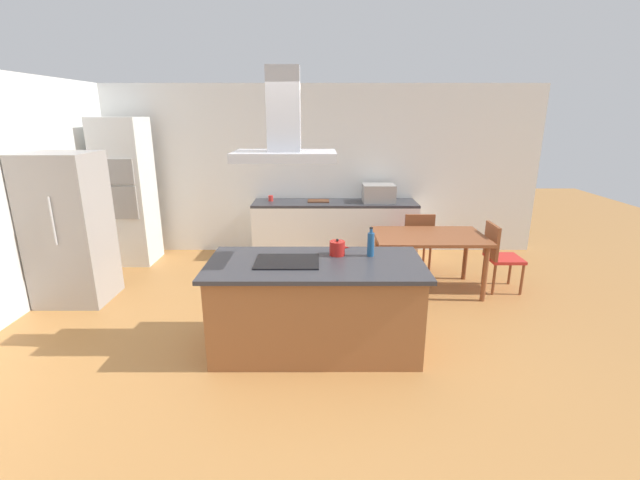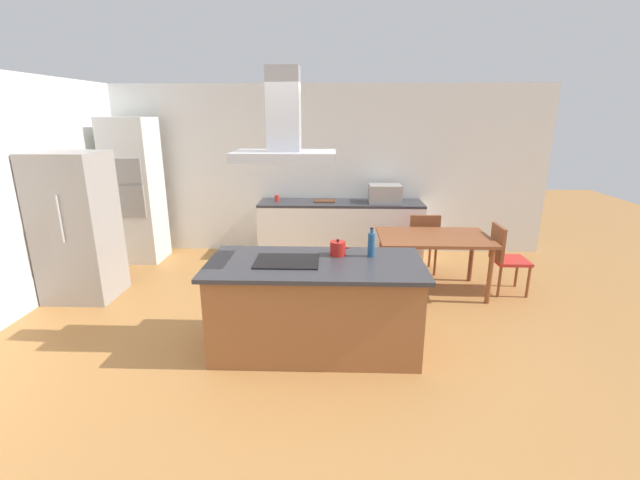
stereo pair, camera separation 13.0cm
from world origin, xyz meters
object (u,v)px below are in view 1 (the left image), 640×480
Objects in this scene: olive_oil_bottle at (372,244)px; chair_facing_back_wall at (418,239)px; tea_kettle at (338,248)px; refrigerator at (71,229)px; countertop_microwave at (380,193)px; cooktop at (288,261)px; dining_table at (430,241)px; coffee_mug_red at (272,198)px; wall_oven_stack at (128,192)px; range_hood at (285,131)px; cutting_board at (320,201)px; chair_at_right_end at (500,253)px.

olive_oil_bottle reaches higher than chair_facing_back_wall.
tea_kettle is at bearing 175.11° from olive_oil_bottle.
countertop_microwave is at bearing 23.40° from refrigerator.
dining_table is (1.72, 1.48, -0.24)m from cooktop.
olive_oil_bottle reaches higher than coffee_mug_red.
wall_oven_stack reaches higher than dining_table.
coffee_mug_red is 0.10× the size of range_hood.
range_hood is at bearing -95.56° from cutting_board.
cutting_board is 0.24× the size of dining_table.
dining_table is (0.48, -1.40, -0.37)m from countertop_microwave.
coffee_mug_red is 2.66m from dining_table.
dining_table is at bearing 40.79° from cooktop.
wall_oven_stack reaches higher than chair_facing_back_wall.
tea_kettle is at bearing -105.77° from countertop_microwave.
cutting_board is 0.38× the size of range_hood.
dining_table is at bearing -90.00° from chair_facing_back_wall.
countertop_microwave is 3.88m from wall_oven_stack.
chair_at_right_end is at bearing -45.01° from countertop_microwave.
olive_oil_bottle is 3.25× the size of coffee_mug_red.
wall_oven_stack is 2.47× the size of chair_facing_back_wall.
olive_oil_bottle is at bearing -125.08° from dining_table.
countertop_microwave is at bearing 123.35° from chair_facing_back_wall.
chair_at_right_end is (5.35, 0.31, -0.40)m from refrigerator.
coffee_mug_red is 0.26× the size of cutting_board.
coffee_mug_red reaches higher than dining_table.
cooktop reaches higher than dining_table.
chair_facing_back_wall is at bearing -56.65° from countertop_microwave.
tea_kettle is 0.15× the size of dining_table.
range_hood reaches higher than chair_facing_back_wall.
cutting_board is at bearing 30.38° from refrigerator.
refrigerator is at bearing 156.65° from range_hood.
range_hood is (0.00, 0.00, 1.20)m from cooktop.
olive_oil_bottle is 4.23m from wall_oven_stack.
tea_kettle is 1.25m from range_hood.
countertop_microwave is 0.56× the size of chair_facing_back_wall.
countertop_microwave is at bearing 66.79° from cooktop.
refrigerator is 4.56m from chair_facing_back_wall.
dining_table is (4.35, -1.16, -0.43)m from wall_oven_stack.
cooktop is 2.94m from cutting_board.
cooktop is 1.76× the size of cutting_board.
range_hood is (-2.63, -1.48, 1.59)m from chair_at_right_end.
tea_kettle is at bearing -16.73° from refrigerator.
cooktop is at bearing -128.66° from chair_facing_back_wall.
coffee_mug_red is at bearing 8.23° from wall_oven_stack.
chair_facing_back_wall is (0.91, 1.96, -0.52)m from olive_oil_bottle.
refrigerator is 1.30× the size of dining_table.
coffee_mug_red is 0.10× the size of chair_at_right_end.
wall_oven_stack is at bearing -171.77° from coffee_mug_red.
refrigerator is 3.19m from range_hood.
dining_table is at bearing -45.32° from cutting_board.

